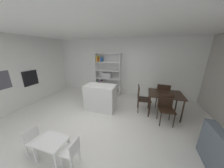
% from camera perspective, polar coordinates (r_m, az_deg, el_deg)
% --- Properties ---
extents(ground_plane, '(10.05, 10.05, 0.00)m').
position_cam_1_polar(ground_plane, '(3.52, -9.90, -19.70)').
color(ground_plane, silver).
extents(ceiling_slab, '(7.30, 5.44, 0.06)m').
position_cam_1_polar(ceiling_slab, '(2.88, -12.99, 28.18)').
color(ceiling_slab, white).
rests_on(ceiling_slab, ground_plane).
extents(back_partition, '(7.30, 0.06, 2.64)m').
position_cam_1_polar(back_partition, '(5.39, 2.69, 8.92)').
color(back_partition, white).
rests_on(back_partition, ground_plane).
extents(tall_cabinet_run_left, '(0.61, 4.89, 2.64)m').
position_cam_1_polar(tall_cabinet_run_left, '(5.34, -44.00, 3.98)').
color(tall_cabinet_run_left, silver).
rests_on(tall_cabinet_run_left, ground_plane).
extents(built_in_oven, '(0.06, 0.56, 0.58)m').
position_cam_1_polar(built_in_oven, '(5.36, -37.13, 2.55)').
color(built_in_oven, black).
rests_on(built_in_oven, ground_plane).
extents(kitchen_island, '(1.09, 0.60, 0.93)m').
position_cam_1_polar(kitchen_island, '(3.99, -6.09, -7.03)').
color(kitchen_island, silver).
rests_on(kitchen_island, ground_plane).
extents(open_bookshelf, '(1.21, 0.38, 1.99)m').
position_cam_1_polar(open_bookshelf, '(5.27, -2.89, 4.65)').
color(open_bookshelf, white).
rests_on(open_bookshelf, ground_plane).
extents(child_table, '(0.58, 0.43, 0.45)m').
position_cam_1_polar(child_table, '(2.69, -29.32, -25.78)').
color(child_table, white).
rests_on(child_table, ground_plane).
extents(child_chair_right, '(0.28, 0.28, 0.59)m').
position_cam_1_polar(child_chair_right, '(2.45, -20.56, -30.35)').
color(child_chair_right, white).
rests_on(child_chair_right, ground_plane).
extents(child_chair_left, '(0.34, 0.34, 0.56)m').
position_cam_1_polar(child_chair_left, '(3.03, -35.72, -22.84)').
color(child_chair_left, white).
rests_on(child_chair_left, ground_plane).
extents(dining_table, '(1.05, 0.82, 0.76)m').
position_cam_1_polar(dining_table, '(3.99, 26.19, -5.56)').
color(dining_table, black).
rests_on(dining_table, ground_plane).
extents(dining_chair_near, '(0.48, 0.46, 0.87)m').
position_cam_1_polar(dining_chair_near, '(3.65, 26.57, -10.39)').
color(dining_chair_near, black).
rests_on(dining_chair_near, ground_plane).
extents(dining_chair_far, '(0.47, 0.47, 0.95)m').
position_cam_1_polar(dining_chair_far, '(4.42, 25.17, -4.78)').
color(dining_chair_far, black).
rests_on(dining_chair_far, ground_plane).
extents(dining_chair_island_side, '(0.50, 0.50, 0.94)m').
position_cam_1_polar(dining_chair_island_side, '(3.97, 15.18, -6.39)').
color(dining_chair_island_side, black).
rests_on(dining_chair_island_side, ground_plane).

